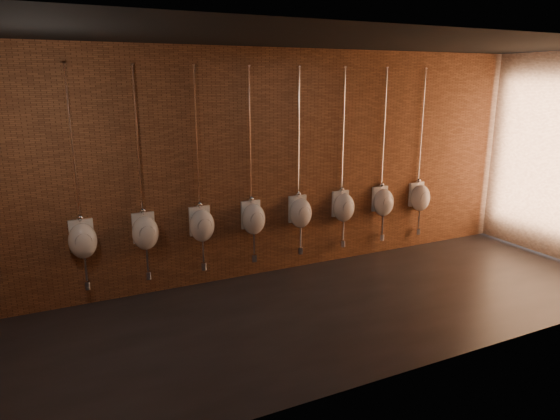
{
  "coord_description": "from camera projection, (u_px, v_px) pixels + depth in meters",
  "views": [
    {
      "loc": [
        -3.04,
        -4.85,
        2.76
      ],
      "look_at": [
        -0.25,
        0.9,
        1.1
      ],
      "focal_mm": 32.0,
      "sensor_mm": 36.0,
      "label": 1
    }
  ],
  "objects": [
    {
      "name": "ground",
      "position": [
        330.0,
        310.0,
        6.21
      ],
      "size": [
        8.5,
        8.5,
        0.0
      ],
      "primitive_type": "plane",
      "color": "black",
      "rests_on": "ground"
    },
    {
      "name": "urinal_5",
      "position": [
        344.0,
        206.0,
        7.64
      ],
      "size": [
        0.34,
        0.3,
        2.71
      ],
      "color": "white",
      "rests_on": "ground"
    },
    {
      "name": "urinal_4",
      "position": [
        300.0,
        212.0,
        7.32
      ],
      "size": [
        0.34,
        0.3,
        2.71
      ],
      "color": "white",
      "rests_on": "ground"
    },
    {
      "name": "urinal_7",
      "position": [
        420.0,
        197.0,
        8.27
      ],
      "size": [
        0.34,
        0.3,
        2.71
      ],
      "color": "white",
      "rests_on": "ground"
    },
    {
      "name": "room_shell",
      "position": [
        334.0,
        148.0,
        5.7
      ],
      "size": [
        8.54,
        3.04,
        3.22
      ],
      "color": "black",
      "rests_on": "ground"
    },
    {
      "name": "urinal_3",
      "position": [
        253.0,
        218.0,
        7.0
      ],
      "size": [
        0.34,
        0.3,
        2.71
      ],
      "color": "white",
      "rests_on": "ground"
    },
    {
      "name": "urinal_1",
      "position": [
        145.0,
        231.0,
        6.37
      ],
      "size": [
        0.34,
        0.3,
        2.71
      ],
      "color": "white",
      "rests_on": "ground"
    },
    {
      "name": "urinal_6",
      "position": [
        383.0,
        201.0,
        7.95
      ],
      "size": [
        0.34,
        0.3,
        2.71
      ],
      "color": "white",
      "rests_on": "ground"
    },
    {
      "name": "urinal_2",
      "position": [
        202.0,
        224.0,
        6.69
      ],
      "size": [
        0.34,
        0.3,
        2.71
      ],
      "color": "white",
      "rests_on": "ground"
    },
    {
      "name": "urinal_0",
      "position": [
        83.0,
        239.0,
        6.05
      ],
      "size": [
        0.34,
        0.3,
        2.71
      ],
      "color": "white",
      "rests_on": "ground"
    }
  ]
}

